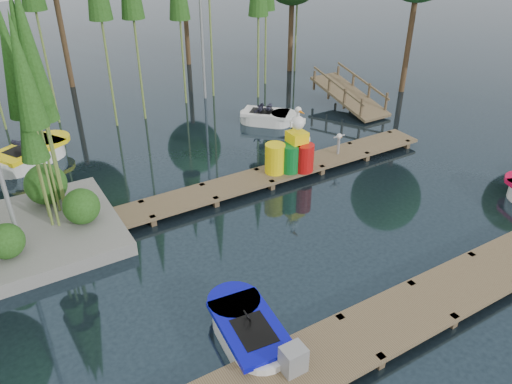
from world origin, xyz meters
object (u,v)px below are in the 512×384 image
boat_yellow_far (31,155)px  yellow_barrel (275,158)px  drum_cluster (298,151)px  utility_cabinet (293,359)px  boat_blue (249,333)px

boat_yellow_far → yellow_barrel: boat_yellow_far is taller
yellow_barrel → drum_cluster: size_ratio=0.46×
drum_cluster → boat_yellow_far: bearing=142.9°
utility_cabinet → drum_cluster: 8.44m
boat_blue → boat_yellow_far: 11.51m
utility_cabinet → yellow_barrel: 8.12m
boat_blue → drum_cluster: bearing=52.9°
utility_cabinet → drum_cluster: drum_cluster is taller
boat_blue → utility_cabinet: 1.35m
boat_yellow_far → boat_blue: bearing=-87.3°
drum_cluster → yellow_barrel: bearing=169.0°
yellow_barrel → drum_cluster: 0.84m
utility_cabinet → drum_cluster: size_ratio=0.26×
boat_yellow_far → utility_cabinet: boat_yellow_far is taller
utility_cabinet → boat_blue: bearing=99.8°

